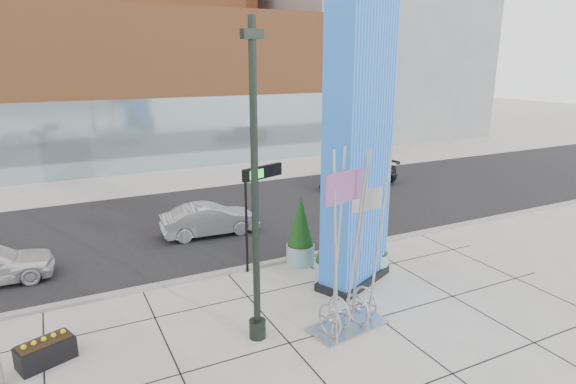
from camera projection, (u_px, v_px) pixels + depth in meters
name	position (u px, v px, depth m)	size (l,w,h in m)	color
ground	(242.00, 334.00, 13.55)	(160.00, 160.00, 0.00)	#9E9991
street_asphalt	(162.00, 228.00, 22.17)	(80.00, 12.00, 0.02)	black
curb_edge	(200.00, 277.00, 16.98)	(80.00, 0.30, 0.12)	gray
tower_podium	(120.00, 88.00, 35.80)	(34.00, 10.00, 11.00)	#9E592D
tower_glass_front	(134.00, 136.00, 32.46)	(34.00, 0.60, 5.00)	#8CA5B2
building_grey_parking	(361.00, 45.00, 50.01)	(20.00, 18.00, 18.00)	slate
blue_pylon	(358.00, 150.00, 15.55)	(3.17, 2.39, 9.66)	blue
lamp_post	(255.00, 219.00, 12.49)	(0.55, 0.47, 8.48)	black
public_art_sculpture	(350.00, 283.00, 13.59)	(2.48, 1.51, 5.29)	#A6A9AB
overhead_street_sign	(263.00, 183.00, 16.99)	(1.75, 0.74, 3.82)	black
round_planter_east	(375.00, 240.00, 17.35)	(1.00, 1.00, 2.49)	#7FA7AA
round_planter_mid	(330.00, 247.00, 16.50)	(1.07, 1.07, 2.68)	#7FA7AA
round_planter_west	(301.00, 232.00, 17.97)	(1.07, 1.07, 2.68)	#7FA7AA
box_planter_north	(46.00, 351.00, 12.19)	(1.49, 1.10, 0.74)	black
car_silver_mid	(210.00, 220.00, 21.11)	(1.46, 4.19, 1.38)	#979A9E
car_dark_east	(359.00, 175.00, 29.11)	(2.09, 5.14, 1.49)	black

